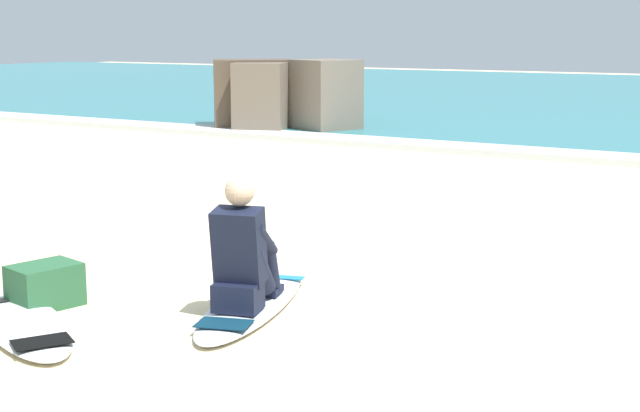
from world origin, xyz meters
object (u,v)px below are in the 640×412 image
(surfboard_main, at_px, (253,301))
(surfer_seated, at_px, (243,256))
(surfboard_spare_far, at_px, (24,323))
(beach_bag, at_px, (45,286))

(surfboard_main, distance_m, surfer_seated, 0.46)
(surfboard_spare_far, bearing_deg, surfboard_main, 49.62)
(surfboard_spare_far, relative_size, beach_bag, 3.78)
(surfboard_main, relative_size, beach_bag, 4.47)
(surfboard_main, height_order, beach_bag, beach_bag)
(surfboard_main, bearing_deg, surfboard_spare_far, -130.38)
(surfboard_main, xyz_separation_m, beach_bag, (-1.31, -0.81, 0.12))
(surfboard_main, bearing_deg, surfer_seated, -71.48)
(surfboard_main, xyz_separation_m, surfer_seated, (0.07, -0.22, 0.40))
(surfer_seated, distance_m, surfboard_spare_far, 1.57)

